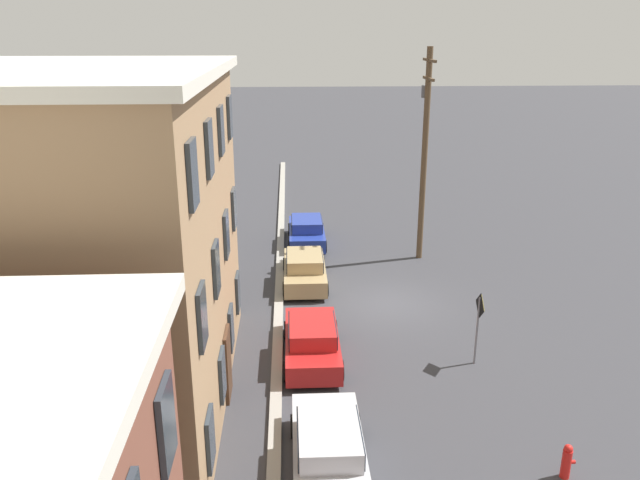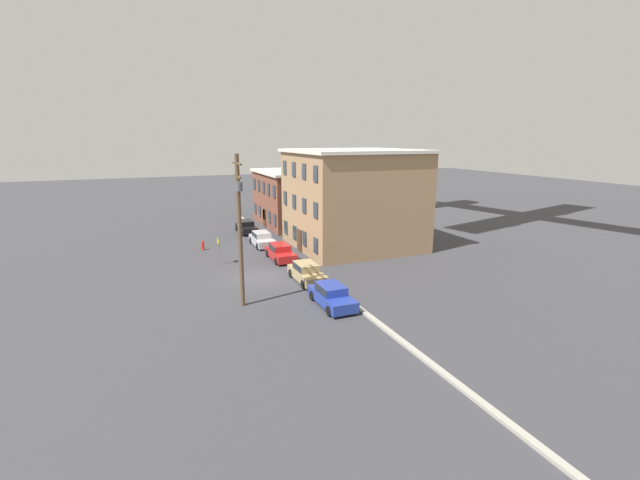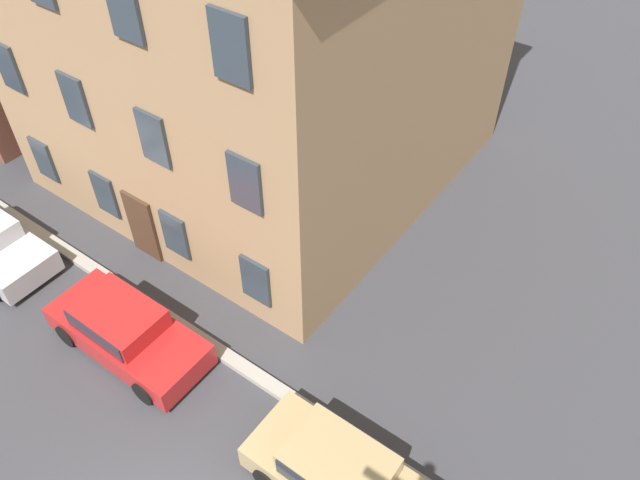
% 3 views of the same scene
% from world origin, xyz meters
% --- Properties ---
extents(ground_plane, '(200.00, 200.00, 0.00)m').
position_xyz_m(ground_plane, '(0.00, 0.00, 0.00)').
color(ground_plane, '#38383D').
extents(kerb_strip, '(56.00, 0.36, 0.16)m').
position_xyz_m(kerb_strip, '(0.00, 4.50, 0.08)').
color(kerb_strip, '#9E998E').
rests_on(kerb_strip, ground_plane).
extents(apartment_corner, '(11.94, 10.78, 6.92)m').
position_xyz_m(apartment_corner, '(-19.60, 11.13, 3.47)').
color(apartment_corner, brown).
rests_on(apartment_corner, ground_plane).
extents(apartment_midblock, '(12.00, 12.12, 9.85)m').
position_xyz_m(apartment_midblock, '(-6.53, 11.80, 4.94)').
color(apartment_midblock, '#9E7A56').
rests_on(apartment_midblock, ground_plane).
extents(car_black, '(4.40, 1.92, 1.43)m').
position_xyz_m(car_black, '(-17.08, 3.03, 0.75)').
color(car_black, black).
rests_on(car_black, ground_plane).
extents(car_silver, '(4.40, 1.92, 1.43)m').
position_xyz_m(car_silver, '(-10.19, 3.10, 0.75)').
color(car_silver, '#B7B7BC').
rests_on(car_silver, ground_plane).
extents(car_red, '(4.40, 1.92, 1.43)m').
position_xyz_m(car_red, '(-4.39, 3.30, 0.75)').
color(car_red, '#B21E1E').
rests_on(car_red, ground_plane).
extents(car_tan, '(4.40, 1.92, 1.43)m').
position_xyz_m(car_tan, '(2.26, 3.38, 0.75)').
color(car_tan, tan).
rests_on(car_tan, ground_plane).
extents(car_blue, '(4.40, 1.92, 1.43)m').
position_xyz_m(car_blue, '(7.61, 3.13, 0.75)').
color(car_blue, '#233899').
rests_on(car_blue, ground_plane).
extents(caution_sign, '(0.90, 0.08, 2.58)m').
position_xyz_m(caution_sign, '(-4.96, -2.20, 1.71)').
color(caution_sign, slate).
rests_on(caution_sign, ground_plane).
extents(utility_pole, '(2.40, 0.44, 10.00)m').
position_xyz_m(utility_pole, '(5.35, -2.36, 5.60)').
color(utility_pole, brown).
rests_on(utility_pole, ground_plane).
extents(fire_hydrant, '(0.24, 0.34, 0.96)m').
position_xyz_m(fire_hydrant, '(-10.66, -2.85, 0.48)').
color(fire_hydrant, red).
rests_on(fire_hydrant, ground_plane).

